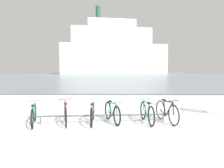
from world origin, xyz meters
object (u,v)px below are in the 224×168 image
Objects in this scene: bicycle_3 at (112,112)px; bicycle_5 at (167,112)px; bicycle_1 at (65,113)px; bicycle_2 at (92,113)px; bicycle_4 at (147,112)px; ferry_ship at (113,52)px; bicycle_0 at (34,115)px.

bicycle_3 is 0.95× the size of bicycle_5.
bicycle_1 reaches higher than bicycle_2.
bicycle_3 is 1.24m from bicycle_4.
bicycle_3 is 0.03× the size of ferry_ship.
bicycle_3 reaches higher than bicycle_0.
bicycle_5 is (0.72, 0.08, 0.02)m from bicycle_4.
ferry_ship reaches higher than bicycle_0.
bicycle_4 is at bearing 3.01° from bicycle_2.
bicycle_4 is (3.92, 0.35, 0.01)m from bicycle_0.
bicycle_1 is 3.60m from bicycle_5.
bicycle_5 reaches higher than bicycle_1.
bicycle_1 is at bearing -172.25° from bicycle_3.
ferry_ship is (-0.91, 85.03, 9.49)m from bicycle_3.
bicycle_2 is 85.69m from ferry_ship.
bicycle_5 is 85.55m from ferry_ship.
bicycle_3 is (2.68, 0.38, 0.01)m from bicycle_0.
bicycle_4 is 85.62m from ferry_ship.
bicycle_0 is at bearing -174.96° from bicycle_4.
bicycle_1 is 85.78m from ferry_ship.
bicycle_0 is at bearing -91.19° from ferry_ship.
ferry_ship is at bearing 90.61° from bicycle_3.
bicycle_2 is 1.05× the size of bicycle_5.
bicycle_5 is (1.96, 0.05, 0.02)m from bicycle_3.
bicycle_1 is 0.96× the size of bicycle_2.
bicycle_0 is 1.07m from bicycle_1.
bicycle_3 is 85.56m from ferry_ship.
bicycle_3 is 1.96m from bicycle_5.
ferry_ship is at bearing 89.52° from bicycle_1.
bicycle_0 is at bearing -171.42° from bicycle_1.
bicycle_1 is at bearing 8.58° from bicycle_0.
ferry_ship is (1.77, 85.41, 9.50)m from bicycle_0.
bicycle_5 is (2.66, 0.19, 0.03)m from bicycle_2.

